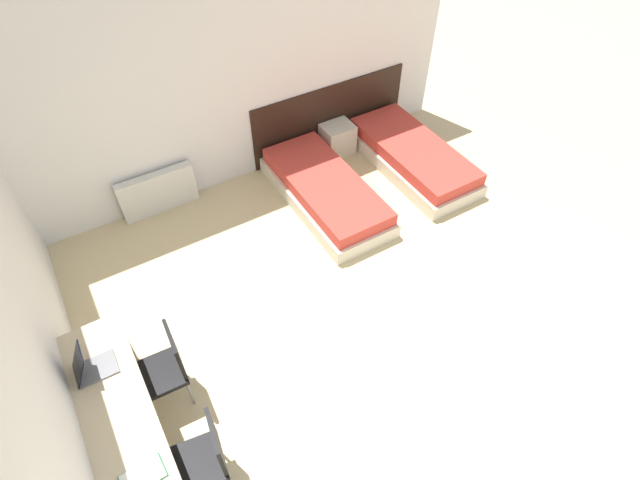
{
  "coord_description": "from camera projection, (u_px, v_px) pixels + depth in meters",
  "views": [
    {
      "loc": [
        -1.81,
        -0.57,
        4.39
      ],
      "look_at": [
        0.0,
        2.47,
        0.55
      ],
      "focal_mm": 28.0,
      "sensor_mm": 36.0,
      "label": 1
    }
  ],
  "objects": [
    {
      "name": "headboard_panel",
      "position": [
        330.0,
        116.0,
        6.92
      ],
      "size": [
        2.36,
        0.03,
        0.93
      ],
      "color": "black",
      "rests_on": "ground_plane"
    },
    {
      "name": "nightstand",
      "position": [
        337.0,
        139.0,
        6.98
      ],
      "size": [
        0.43,
        0.35,
        0.43
      ],
      "color": "beige",
      "rests_on": "ground_plane"
    },
    {
      "name": "open_notebook",
      "position": [
        143.0,
        476.0,
        3.42
      ],
      "size": [
        0.31,
        0.2,
        0.02
      ],
      "rotation": [
        0.0,
        0.0,
        0.05
      ],
      "color": "#236B3D",
      "rests_on": "desk"
    },
    {
      "name": "chair_near_laptop",
      "position": [
        166.0,
        366.0,
        4.29
      ],
      "size": [
        0.43,
        0.43,
        0.9
      ],
      "rotation": [
        0.0,
        0.0,
        -0.06
      ],
      "color": "black",
      "rests_on": "ground_plane"
    },
    {
      "name": "chair_near_notebook",
      "position": [
        205.0,
        457.0,
        3.78
      ],
      "size": [
        0.46,
        0.46,
        0.9
      ],
      "rotation": [
        0.0,
        0.0,
        -0.15
      ],
      "color": "black",
      "rests_on": "ground_plane"
    },
    {
      "name": "wall_left",
      "position": [
        27.0,
        320.0,
        3.6
      ],
      "size": [
        0.05,
        5.49,
        2.7
      ],
      "color": "white",
      "rests_on": "ground_plane"
    },
    {
      "name": "laptop",
      "position": [
        90.0,
        367.0,
        3.92
      ],
      "size": [
        0.32,
        0.24,
        0.31
      ],
      "rotation": [
        0.0,
        0.0,
        -0.02
      ],
      "color": "slate",
      "rests_on": "desk"
    },
    {
      "name": "bed_near_door",
      "position": [
        413.0,
        156.0,
        6.77
      ],
      "size": [
        0.88,
        1.99,
        0.37
      ],
      "color": "beige",
      "rests_on": "ground_plane"
    },
    {
      "name": "wall_back",
      "position": [
        231.0,
        83.0,
        5.82
      ],
      "size": [
        6.15,
        0.05,
        2.7
      ],
      "color": "white",
      "rests_on": "ground_plane"
    },
    {
      "name": "desk",
      "position": [
        126.0,
        431.0,
        3.81
      ],
      "size": [
        0.51,
        1.98,
        0.76
      ],
      "color": "#C6B28E",
      "rests_on": "ground_plane"
    },
    {
      "name": "ground_plane",
      "position": [
        470.0,
        470.0,
        4.19
      ],
      "size": [
        20.0,
        20.0,
        0.0
      ],
      "primitive_type": "plane",
      "color": "beige"
    },
    {
      "name": "bed_near_window",
      "position": [
        325.0,
        191.0,
        6.29
      ],
      "size": [
        0.88,
        1.99,
        0.37
      ],
      "color": "beige",
      "rests_on": "ground_plane"
    },
    {
      "name": "radiator",
      "position": [
        158.0,
        192.0,
        6.13
      ],
      "size": [
        0.94,
        0.12,
        0.55
      ],
      "color": "silver",
      "rests_on": "ground_plane"
    }
  ]
}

